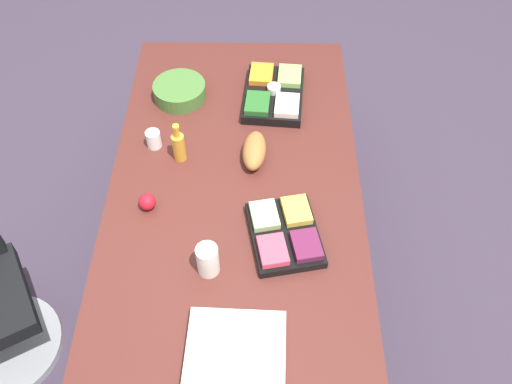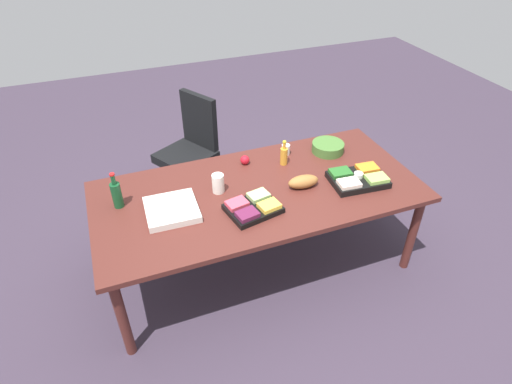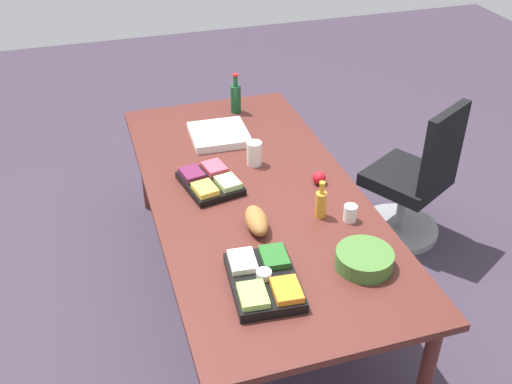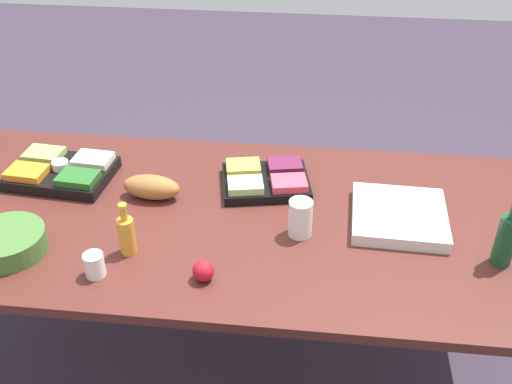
{
  "view_description": "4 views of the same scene",
  "coord_description": "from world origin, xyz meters",
  "views": [
    {
      "loc": [
        1.43,
        0.12,
        2.7
      ],
      "look_at": [
        -0.08,
        0.1,
        0.82
      ],
      "focal_mm": 38.22,
      "sensor_mm": 36.0,
      "label": 1
    },
    {
      "loc": [
        0.96,
        2.43,
        2.68
      ],
      "look_at": [
        0.04,
        0.05,
        0.8
      ],
      "focal_mm": 30.0,
      "sensor_mm": 36.0,
      "label": 2
    },
    {
      "loc": [
        -2.68,
        0.82,
        2.64
      ],
      "look_at": [
        -0.13,
        0.03,
        0.86
      ],
      "focal_mm": 42.2,
      "sensor_mm": 36.0,
      "label": 3
    },
    {
      "loc": [
        0.33,
        -1.89,
        2.18
      ],
      "look_at": [
        0.11,
        0.07,
        0.84
      ],
      "focal_mm": 42.02,
      "sensor_mm": 36.0,
      "label": 4
    }
  ],
  "objects": [
    {
      "name": "ground_plane",
      "position": [
        0.0,
        0.0,
        0.0
      ],
      "size": [
        10.0,
        10.0,
        0.0
      ],
      "primitive_type": "plane",
      "color": "#3A2F3F"
    },
    {
      "name": "conference_table",
      "position": [
        0.0,
        0.0,
        0.71
      ],
      "size": [
        2.47,
        1.15,
        0.77
      ],
      "color": "#50231D",
      "rests_on": "ground"
    },
    {
      "name": "pizza_box",
      "position": [
        0.67,
        0.03,
        0.8
      ],
      "size": [
        0.37,
        0.37,
        0.05
      ],
      "primitive_type": "cube",
      "rotation": [
        0.0,
        0.0,
        -0.04
      ],
      "color": "silver",
      "rests_on": "conference_table"
    },
    {
      "name": "paper_cup",
      "position": [
        -0.4,
        -0.4,
        0.82
      ],
      "size": [
        0.07,
        0.07,
        0.09
      ],
      "primitive_type": "cylinder",
      "rotation": [
        0.0,
        0.0,
        0.04
      ],
      "color": "white",
      "rests_on": "conference_table"
    },
    {
      "name": "bread_loaf",
      "position": [
        -0.33,
        0.09,
        0.82
      ],
      "size": [
        0.25,
        0.13,
        0.1
      ],
      "primitive_type": "ellipsoid",
      "rotation": [
        0.0,
        0.0,
        -0.07
      ],
      "color": "#9D6531",
      "rests_on": "conference_table"
    },
    {
      "name": "salad_bowl",
      "position": [
        -0.76,
        -0.31,
        0.81
      ],
      "size": [
        0.33,
        0.33,
        0.08
      ],
      "primitive_type": "cylinder",
      "rotation": [
        0.0,
        0.0,
        0.23
      ],
      "color": "#436E2F",
      "rests_on": "conference_table"
    },
    {
      "name": "mayo_jar",
      "position": [
        0.29,
        -0.09,
        0.84
      ],
      "size": [
        0.1,
        0.1,
        0.15
      ],
      "primitive_type": "cylinder",
      "rotation": [
        0.0,
        0.0,
        -0.08
      ],
      "color": "white",
      "rests_on": "conference_table"
    },
    {
      "name": "wine_bottle",
      "position": [
        1.01,
        -0.17,
        0.88
      ],
      "size": [
        0.09,
        0.09,
        0.28
      ],
      "color": "#144725",
      "rests_on": "conference_table"
    },
    {
      "name": "dressing_bottle",
      "position": [
        -0.32,
        -0.27,
        0.85
      ],
      "size": [
        0.07,
        0.07,
        0.21
      ],
      "color": "gold",
      "rests_on": "conference_table"
    },
    {
      "name": "fruit_platter",
      "position": [
        0.13,
        0.22,
        0.8
      ],
      "size": [
        0.41,
        0.34,
        0.07
      ],
      "color": "black",
      "rests_on": "conference_table"
    },
    {
      "name": "office_chair",
      "position": [
        0.26,
        -1.21,
        0.4
      ],
      "size": [
        0.65,
        0.65,
        1.03
      ],
      "color": "gray",
      "rests_on": "ground"
    },
    {
      "name": "apple_red",
      "position": [
        -0.03,
        -0.38,
        0.81
      ],
      "size": [
        0.08,
        0.08,
        0.08
      ],
      "primitive_type": "sphere",
      "rotation": [
        0.0,
        0.0,
        0.05
      ],
      "color": "red",
      "rests_on": "conference_table"
    },
    {
      "name": "veggie_tray",
      "position": [
        -0.75,
        0.18,
        0.81
      ],
      "size": [
        0.44,
        0.33,
        0.09
      ],
      "color": "black",
      "rests_on": "conference_table"
    }
  ]
}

